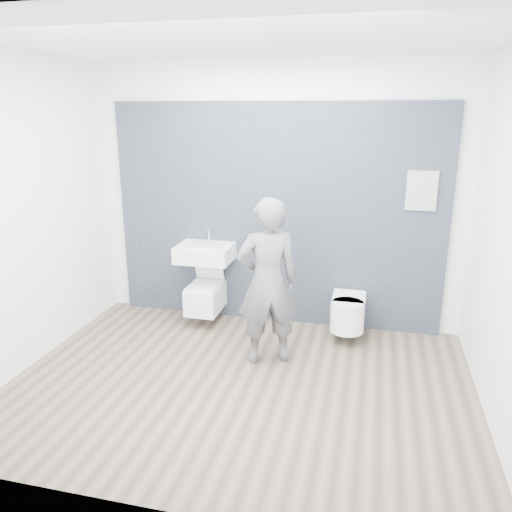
% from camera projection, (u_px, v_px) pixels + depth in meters
% --- Properties ---
extents(ground, '(4.00, 4.00, 0.00)m').
position_uv_depth(ground, '(240.00, 384.00, 4.38)').
color(ground, brown).
rests_on(ground, ground).
extents(room_shell, '(4.00, 4.00, 4.00)m').
position_uv_depth(room_shell, '(238.00, 186.00, 3.88)').
color(room_shell, white).
rests_on(room_shell, ground).
extents(tile_wall, '(3.60, 0.06, 2.40)m').
position_uv_depth(tile_wall, '(274.00, 318.00, 5.75)').
color(tile_wall, black).
rests_on(tile_wall, ground).
extents(washbasin, '(0.60, 0.45, 0.45)m').
position_uv_depth(washbasin, '(205.00, 253.00, 5.44)').
color(washbasin, white).
rests_on(washbasin, ground).
extents(toilet_square, '(0.34, 0.50, 0.66)m').
position_uv_depth(toilet_square, '(205.00, 296.00, 5.56)').
color(toilet_square, white).
rests_on(toilet_square, ground).
extents(toilet_rounded, '(0.34, 0.58, 0.32)m').
position_uv_depth(toilet_rounded, '(348.00, 312.00, 5.17)').
color(toilet_rounded, white).
rests_on(toilet_rounded, ground).
extents(info_placard, '(0.30, 0.03, 0.39)m').
position_uv_depth(info_placard, '(408.00, 333.00, 5.37)').
color(info_placard, white).
rests_on(info_placard, ground).
extents(visitor, '(0.68, 0.58, 1.58)m').
position_uv_depth(visitor, '(267.00, 282.00, 4.58)').
color(visitor, slate).
rests_on(visitor, ground).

